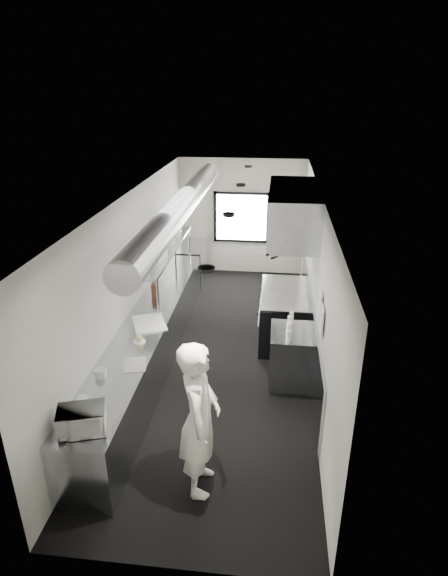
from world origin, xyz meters
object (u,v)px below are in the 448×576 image
(microwave, at_px, (82,420))
(plate_stack_c, at_px, (169,235))
(prep_counter, at_px, (150,342))
(cutting_board, at_px, (149,323))
(small_plate, at_px, (140,342))
(squeeze_bottle_e, at_px, (292,317))
(plate_stack_a, at_px, (155,253))
(squeeze_bottle_b, at_px, (288,329))
(far_work_table, at_px, (190,264))
(deli_tub_b, at_px, (100,373))
(line_cook, at_px, (200,419))
(pass_shelf, at_px, (165,250))
(plate_stack_b, at_px, (160,247))
(range, at_px, (283,315))
(squeeze_bottle_d, at_px, (290,322))
(squeeze_bottle_c, at_px, (290,327))
(knife_block, at_px, (155,289))
(squeeze_bottle_a, at_px, (288,336))
(deli_tub_a, at_px, (83,401))
(plate_stack_d, at_px, (174,226))
(bottle_station, at_px, (291,357))
(exhaust_hood, at_px, (293,213))

(microwave, xyz_separation_m, plate_stack_c, (-0.02, 4.51, 0.69))
(prep_counter, height_order, cutting_board, cutting_board)
(small_plate, distance_m, squeeze_bottle_e, 2.37)
(plate_stack_a, height_order, squeeze_bottle_b, plate_stack_a)
(far_work_table, distance_m, deli_tub_b, 5.40)
(line_cook, relative_size, cutting_board, 3.02)
(pass_shelf, xyz_separation_m, squeeze_bottle_b, (2.27, -1.82, -0.54))
(prep_counter, xyz_separation_m, plate_stack_b, (-0.02, 1.10, 1.29))
(range, xyz_separation_m, far_work_table, (-2.19, 2.50, -0.02))
(deli_tub_b, relative_size, plate_stack_a, 0.55)
(far_work_table, height_order, plate_stack_c, plate_stack_c)
(far_work_table, distance_m, line_cook, 6.26)
(plate_stack_a, xyz_separation_m, plate_stack_c, (0.03, 0.98, 0.03))
(small_plate, relative_size, squeeze_bottle_d, 0.91)
(microwave, height_order, squeeze_bottle_c, microwave)
(line_cook, height_order, squeeze_bottle_b, line_cook)
(knife_block, distance_m, squeeze_bottle_c, 2.61)
(plate_stack_c, bearing_deg, squeeze_bottle_b, -43.55)
(prep_counter, distance_m, line_cook, 2.76)
(far_work_table, bearing_deg, pass_shelf, -91.07)
(squeeze_bottle_d, bearing_deg, squeeze_bottle_a, -92.76)
(plate_stack_b, bearing_deg, far_work_table, 89.49)
(deli_tub_a, xyz_separation_m, knife_block, (0.08, 3.14, 0.07))
(deli_tub_a, relative_size, plate_stack_d, 0.34)
(pass_shelf, height_order, knife_block, pass_shelf)
(squeeze_bottle_d, bearing_deg, plate_stack_c, 140.29)
(microwave, bearing_deg, small_plate, 69.83)
(knife_block, distance_m, squeeze_bottle_e, 2.52)
(plate_stack_d, bearing_deg, plate_stack_c, -90.39)
(prep_counter, distance_m, knife_block, 1.06)
(prep_counter, height_order, range, range)
(deli_tub_b, bearing_deg, line_cook, -27.91)
(deli_tub_b, bearing_deg, plate_stack_c, 87.53)
(prep_counter, distance_m, deli_tub_a, 2.31)
(microwave, relative_size, squeeze_bottle_b, 2.37)
(pass_shelf, relative_size, bottle_station, 3.33)
(small_plate, bearing_deg, prep_counter, 95.76)
(exhaust_hood, xyz_separation_m, squeeze_bottle_a, (-0.01, -1.70, -1.40))
(cutting_board, bearing_deg, range, 33.35)
(plate_stack_d, relative_size, squeeze_bottle_d, 2.08)
(exhaust_hood, bearing_deg, deli_tub_b, -130.16)
(exhaust_hood, distance_m, range, 1.92)
(line_cook, bearing_deg, microwave, 98.83)
(deli_tub_a, height_order, plate_stack_b, plate_stack_b)
(small_plate, bearing_deg, line_cook, -55.03)
(knife_block, relative_size, squeeze_bottle_c, 1.43)
(plate_stack_a, bearing_deg, cutting_board, -83.30)
(range, distance_m, squeeze_bottle_e, 1.24)
(small_plate, height_order, squeeze_bottle_c, squeeze_bottle_c)
(exhaust_hood, distance_m, plate_stack_c, 2.45)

